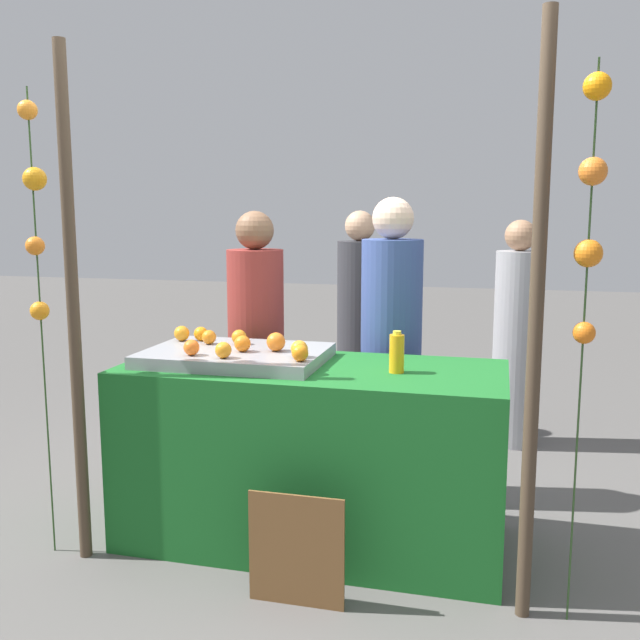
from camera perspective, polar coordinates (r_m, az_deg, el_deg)
name	(u,v)px	position (r m, az deg, el deg)	size (l,w,h in m)	color
ground_plane	(312,539)	(3.65, -0.61, -17.24)	(24.00, 24.00, 0.00)	#565451
stall_counter	(312,454)	(3.48, -0.62, -10.78)	(1.81, 0.78, 0.87)	#196023
orange_tray	(236,356)	(3.48, -6.81, -2.87)	(0.86, 0.61, 0.06)	gray
orange_0	(300,353)	(3.17, -1.63, -2.69)	(0.08, 0.08, 0.08)	orange
orange_1	(223,350)	(3.27, -7.82, -2.42)	(0.08, 0.08, 0.08)	orange
orange_2	(191,347)	(3.36, -10.34, -2.20)	(0.08, 0.08, 0.08)	orange
orange_3	(201,334)	(3.73, -9.60, -1.10)	(0.07, 0.07, 0.07)	orange
orange_4	(182,333)	(3.74, -11.11, -1.07)	(0.08, 0.08, 0.08)	orange
orange_5	(239,337)	(3.60, -6.56, -1.38)	(0.08, 0.08, 0.08)	orange
orange_6	(299,349)	(3.26, -1.68, -2.35)	(0.08, 0.08, 0.08)	orange
orange_7	(276,342)	(3.41, -3.58, -1.78)	(0.09, 0.09, 0.09)	orange
orange_8	(243,344)	(3.41, -6.28, -1.91)	(0.08, 0.08, 0.08)	orange
orange_9	(209,337)	(3.63, -8.96, -1.38)	(0.07, 0.07, 0.07)	orange
juice_bottle	(397,353)	(3.23, 6.22, -2.68)	(0.07, 0.07, 0.19)	#F0A415
chalkboard_sign	(297,551)	(3.03, -1.89, -18.14)	(0.40, 0.03, 0.49)	brown
vendor_left	(256,361)	(4.09, -5.16, -3.32)	(0.32, 0.32, 1.60)	maroon
vendor_right	(391,360)	(3.94, 5.75, -3.27)	(0.34, 0.34, 1.68)	#384C8C
crowd_person_0	(516,342)	(5.00, 15.56, -1.71)	(0.31, 0.31, 1.55)	#99999E
crowd_person_1	(359,330)	(5.15, 3.18, -0.78)	(0.32, 0.32, 1.61)	#333338
canopy_post_left	(73,311)	(3.33, -19.30, 0.69)	(0.06, 0.06, 2.32)	#473828
canopy_post_right	(535,329)	(2.78, 17.00, -0.71)	(0.06, 0.06, 2.32)	#473828
garland_strand_left	(35,212)	(3.41, -22.06, 8.08)	(0.11, 0.10, 2.14)	#2D4C23
garland_strand_right	(591,206)	(2.76, 21.04, 8.61)	(0.11, 0.12, 2.14)	#2D4C23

